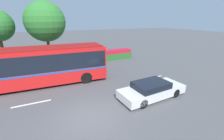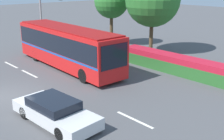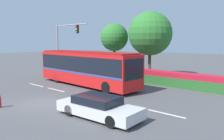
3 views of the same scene
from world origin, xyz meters
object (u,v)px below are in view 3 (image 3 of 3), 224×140
(city_bus, at_px, (86,66))
(traffic_light_pole, at_px, (64,41))
(street_tree_left, at_px, (114,37))
(sedan_foreground, at_px, (98,107))
(street_tree_centre, at_px, (150,34))

(city_bus, bearing_deg, traffic_light_pole, 165.08)
(traffic_light_pole, height_order, street_tree_left, street_tree_left)
(sedan_foreground, relative_size, street_tree_centre, 0.66)
(city_bus, xyz_separation_m, traffic_light_pole, (-5.93, 1.86, 2.36))
(street_tree_left, bearing_deg, sedan_foreground, -51.41)
(city_bus, height_order, traffic_light_pole, traffic_light_pole)
(street_tree_left, height_order, street_tree_centre, street_tree_centre)
(traffic_light_pole, xyz_separation_m, street_tree_left, (2.30, 6.24, 0.46))
(sedan_foreground, height_order, street_tree_centre, street_tree_centre)
(traffic_light_pole, bearing_deg, sedan_foreground, -29.66)
(city_bus, bearing_deg, street_tree_left, 116.59)
(street_tree_centre, bearing_deg, street_tree_left, -174.83)
(traffic_light_pole, bearing_deg, city_bus, -17.42)
(sedan_foreground, distance_m, traffic_light_pole, 15.79)
(sedan_foreground, xyz_separation_m, street_tree_centre, (-5.96, 14.31, 4.45))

